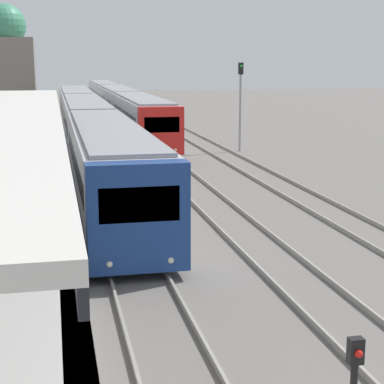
# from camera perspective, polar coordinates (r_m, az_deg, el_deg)

# --- Properties ---
(person_on_platform) EXTENTS (0.40, 0.40, 1.66)m
(person_on_platform) POSITION_cam_1_polar(r_m,az_deg,el_deg) (15.86, -12.62, -1.26)
(person_on_platform) COLOR #2D2D33
(person_on_platform) RESTS_ON station_platform
(train_near) EXTENTS (2.55, 48.53, 3.13)m
(train_near) POSITION_cam_1_polar(r_m,az_deg,el_deg) (39.53, -9.37, 6.05)
(train_near) COLOR navy
(train_near) RESTS_ON ground_plane
(train_far) EXTENTS (2.55, 48.42, 3.07)m
(train_far) POSITION_cam_1_polar(r_m,az_deg,el_deg) (59.50, -6.61, 7.90)
(train_far) COLOR red
(train_far) RESTS_ON ground_plane
(signal_mast_far) EXTENTS (0.28, 0.29, 5.34)m
(signal_mast_far) POSITION_cam_1_polar(r_m,az_deg,el_deg) (39.22, 4.32, 8.48)
(signal_mast_far) COLOR gray
(signal_mast_far) RESTS_ON ground_plane
(distant_domed_building) EXTENTS (4.94, 4.94, 10.38)m
(distant_domed_building) POSITION_cam_1_polar(r_m,az_deg,el_deg) (60.04, -16.18, 10.54)
(distant_domed_building) COLOR slate
(distant_domed_building) RESTS_ON ground_plane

